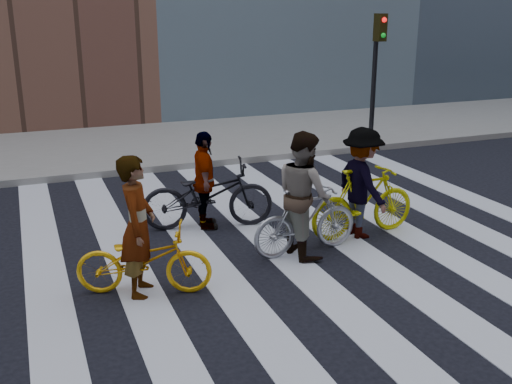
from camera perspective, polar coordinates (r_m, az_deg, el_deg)
ground at (r=9.21m, az=5.38°, el=-5.08°), size 100.00×100.00×0.00m
sidewalk_far at (r=15.94m, az=-6.91°, el=4.77°), size 100.00×5.00×0.15m
zebra_crosswalk at (r=9.21m, az=5.38°, el=-5.05°), size 8.25×10.00×0.01m
traffic_signal at (r=15.39m, az=11.44°, el=12.43°), size 0.22×0.42×3.33m
bike_yellow_left at (r=7.69m, az=-10.65°, el=-6.37°), size 1.81×1.16×0.90m
bike_silver_mid at (r=8.76m, az=4.78°, el=-2.70°), size 1.72×0.60×1.02m
bike_yellow_right at (r=9.53m, az=10.19°, el=-0.94°), size 1.88×0.61×1.11m
bike_dark_rear at (r=9.75m, az=-4.62°, el=-0.29°), size 2.23×1.16×1.12m
rider_left at (r=7.51m, az=-11.21°, el=-3.24°), size 0.64×0.77×1.81m
rider_mid at (r=8.61m, az=4.55°, el=-0.19°), size 0.76×0.94×1.83m
rider_right at (r=9.41m, az=10.03°, el=0.84°), size 0.70×1.16×1.74m
rider_rear at (r=9.67m, az=-4.94°, el=1.08°), size 0.58×1.00×1.61m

